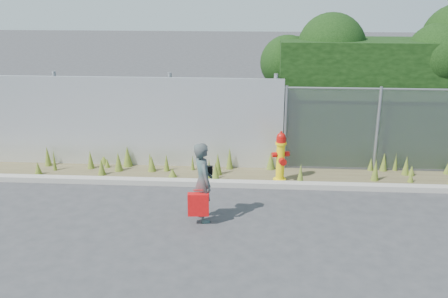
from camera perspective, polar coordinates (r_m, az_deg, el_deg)
name	(u,v)px	position (r m, az deg, el deg)	size (l,w,h in m)	color
ground	(235,223)	(9.48, 1.26, -8.46)	(80.00, 80.00, 0.00)	#343436
curb	(239,184)	(11.09, 1.69, -3.99)	(16.00, 0.22, 0.12)	gray
weed_strip	(232,168)	(11.74, 0.88, -2.20)	(16.00, 1.36, 0.55)	brown
corrugated_fence	(107,122)	(12.43, -13.19, 3.06)	(8.50, 0.21, 2.30)	silver
chainlink_fence	(423,130)	(12.53, 21.78, 2.00)	(6.50, 0.07, 2.05)	gray
hedge	(429,80)	(13.36, 22.43, 7.26)	(7.77, 2.05, 3.86)	black
fire_hydrant	(280,157)	(11.26, 6.47, -0.97)	(0.40, 0.35, 1.18)	yellow
woman	(203,182)	(9.31, -2.44, -3.81)	(0.56, 0.37, 1.53)	#116C66
red_tote_bag	(198,204)	(9.27, -2.95, -6.34)	(0.39, 0.14, 0.51)	#BB0A0B
black_shoulder_bag	(207,170)	(9.42, -1.96, -2.42)	(0.21, 0.09, 0.16)	black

